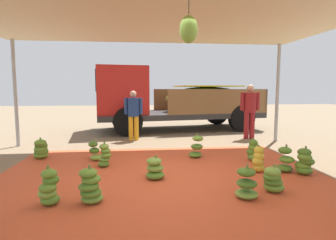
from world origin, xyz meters
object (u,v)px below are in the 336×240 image
Objects in this scene: banana_bunch_11 at (105,156)px; banana_bunch_12 at (285,160)px; banana_bunch_7 at (259,160)px; worker_1 at (133,111)px; banana_bunch_10 at (41,149)px; banana_bunch_2 at (253,151)px; banana_bunch_8 at (90,187)px; banana_bunch_9 at (155,169)px; banana_bunch_5 at (49,188)px; worker_0 at (250,107)px; banana_bunch_4 at (246,184)px; cargo_truck_main at (172,100)px; banana_bunch_1 at (196,148)px; banana_bunch_14 at (273,180)px; banana_bunch_0 at (95,152)px; banana_bunch_6 at (304,162)px.

banana_bunch_11 is 3.59m from banana_bunch_12.
worker_1 is at bearing 123.54° from banana_bunch_7.
banana_bunch_2 is at bearing -8.19° from banana_bunch_10.
banana_bunch_8 is 1.19× the size of banana_bunch_9.
banana_bunch_10 is 3.09m from worker_1.
banana_bunch_11 reaches higher than banana_bunch_12.
banana_bunch_5 is 0.36× the size of worker_1.
banana_bunch_8 is at bearing -131.83° from worker_0.
banana_bunch_7 is at bearing 59.25° from banana_bunch_4.
banana_bunch_2 is 4.26m from banana_bunch_5.
banana_bunch_4 is (-0.97, -2.06, -0.02)m from banana_bunch_2.
banana_bunch_9 is at bearing -99.64° from cargo_truck_main.
banana_bunch_5 is at bearing -164.33° from banana_bunch_12.
banana_bunch_2 is at bearing -46.86° from worker_1.
banana_bunch_1 reaches higher than banana_bunch_14.
banana_bunch_1 is at bearing 0.90° from banana_bunch_0.
banana_bunch_2 is at bearing -6.13° from banana_bunch_0.
banana_bunch_0 is at bearing 143.66° from banana_bunch_14.
banana_bunch_12 is (2.53, 0.17, 0.04)m from banana_bunch_9.
worker_1 reaches higher than banana_bunch_7.
worker_0 is (4.27, 2.88, 0.79)m from banana_bunch_11.
banana_bunch_7 is at bearing -12.92° from banana_bunch_11.
banana_bunch_4 is at bearing -120.75° from banana_bunch_7.
banana_bunch_0 is at bearing -152.54° from worker_0.
banana_bunch_12 is 6.12m from cargo_truck_main.
cargo_truck_main reaches higher than banana_bunch_0.
banana_bunch_14 is 0.28× the size of worker_1.
banana_bunch_10 is at bearing 149.34° from banana_bunch_14.
banana_bunch_12 is at bearing 3.73° from banana_bunch_9.
banana_bunch_9 is (-1.28, 1.03, -0.03)m from banana_bunch_4.
banana_bunch_0 is 3.53m from banana_bunch_2.
banana_bunch_9 is at bearing -155.32° from banana_bunch_2.
banana_bunch_12 is (0.52, -0.04, -0.01)m from banana_bunch_7.
worker_1 is at bearing 109.16° from banana_bunch_4.
banana_bunch_8 is (0.55, 0.00, -0.01)m from banana_bunch_5.
banana_bunch_2 is 0.86m from banana_bunch_7.
worker_1 is (-0.43, 3.89, 0.72)m from banana_bunch_9.
banana_bunch_4 reaches higher than banana_bunch_0.
banana_bunch_1 is at bearing 50.15° from banana_bunch_8.
worker_0 is (3.29, 3.77, 0.83)m from banana_bunch_9.
banana_bunch_11 is (-0.02, 1.86, -0.01)m from banana_bunch_8.
banana_bunch_0 is at bearing 159.79° from banana_bunch_7.
banana_bunch_14 is 4.91m from worker_0.
banana_bunch_0 is 0.28× the size of worker_0.
cargo_truck_main is (2.00, 5.12, 0.96)m from banana_bunch_11.
worker_0 reaches higher than banana_bunch_7.
banana_bunch_6 is (0.56, -1.06, 0.01)m from banana_bunch_2.
banana_bunch_1 is at bearing 15.26° from banana_bunch_11.
banana_bunch_1 is 1.79m from banana_bunch_9.
banana_bunch_2 is at bearing -19.16° from banana_bunch_1.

